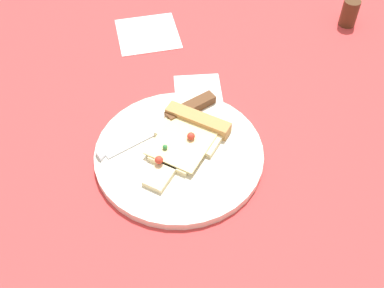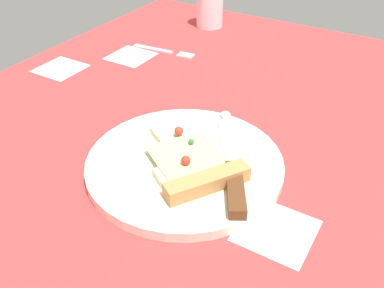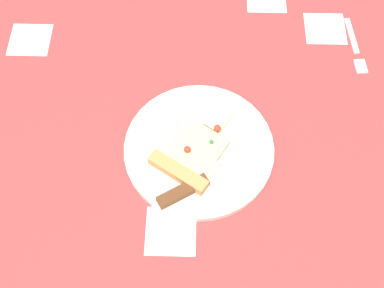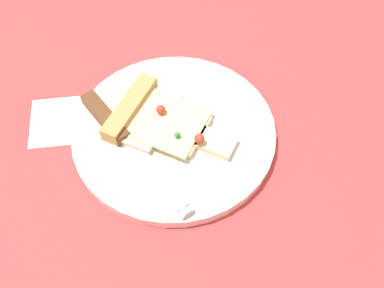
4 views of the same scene
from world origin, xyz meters
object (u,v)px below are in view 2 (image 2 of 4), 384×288
at_px(plate, 185,164).
at_px(fork, 166,51).
at_px(knife, 230,167).
at_px(pizza_slice, 193,165).
at_px(drinking_glass, 210,6).

xyz_separation_m(plate, fork, (-0.26, 0.34, -0.00)).
xyz_separation_m(plate, knife, (0.07, 0.01, 0.01)).
bearing_deg(knife, pizza_slice, 178.43).
relative_size(plate, knife, 1.33).
xyz_separation_m(drinking_glass, fork, (-0.00, -0.20, -0.05)).
height_order(knife, drinking_glass, drinking_glass).
bearing_deg(pizza_slice, fork, 71.15).
distance_m(drinking_glass, fork, 0.21).
relative_size(pizza_slice, knife, 0.87).
distance_m(plate, knife, 0.07).
xyz_separation_m(knife, drinking_glass, (-0.33, 0.53, 0.03)).
xyz_separation_m(knife, fork, (-0.33, 0.33, -0.02)).
bearing_deg(drinking_glass, plate, -64.37).
bearing_deg(pizza_slice, knife, -28.66).
distance_m(knife, drinking_glass, 0.62).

